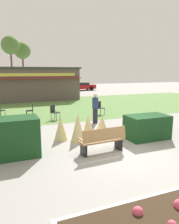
# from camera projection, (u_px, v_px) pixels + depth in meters

# --- Properties ---
(ground_plane) EXTENTS (80.00, 80.00, 0.00)m
(ground_plane) POSITION_uv_depth(u_px,v_px,m) (122.00, 152.00, 7.93)
(ground_plane) COLOR #999691
(lawn_patch) EXTENTS (36.00, 12.00, 0.01)m
(lawn_patch) POSITION_uv_depth(u_px,v_px,m) (53.00, 107.00, 18.06)
(lawn_patch) COLOR #5B8442
(lawn_patch) RESTS_ON ground_plane
(park_bench) EXTENTS (1.73, 0.64, 0.95)m
(park_bench) POSITION_uv_depth(u_px,v_px,m) (103.00, 140.00, 7.82)
(park_bench) COLOR #9E7547
(park_bench) RESTS_ON ground_plane
(hedge_left) EXTENTS (2.08, 1.10, 1.37)m
(hedge_left) POSITION_uv_depth(u_px,v_px,m) (8.00, 138.00, 7.40)
(hedge_left) COLOR #19421E
(hedge_left) RESTS_ON ground_plane
(hedge_right) EXTENTS (1.85, 1.10, 1.04)m
(hedge_right) POSITION_uv_depth(u_px,v_px,m) (147.00, 127.00, 9.50)
(hedge_right) COLOR #19421E
(hedge_right) RESTS_ON ground_plane
(ornamental_grass_behind_left) EXTENTS (0.62, 0.62, 1.18)m
(ornamental_grass_behind_left) POSITION_uv_depth(u_px,v_px,m) (78.00, 128.00, 9.07)
(ornamental_grass_behind_left) COLOR #D1BC7F
(ornamental_grass_behind_left) RESTS_ON ground_plane
(ornamental_grass_behind_right) EXTENTS (0.59, 0.59, 1.02)m
(ornamental_grass_behind_right) POSITION_uv_depth(u_px,v_px,m) (61.00, 128.00, 9.28)
(ornamental_grass_behind_right) COLOR #D1BC7F
(ornamental_grass_behind_right) RESTS_ON ground_plane
(ornamental_grass_behind_center) EXTENTS (0.70, 0.70, 0.95)m
(ornamental_grass_behind_center) POSITION_uv_depth(u_px,v_px,m) (102.00, 126.00, 9.83)
(ornamental_grass_behind_center) COLOR #D1BC7F
(ornamental_grass_behind_center) RESTS_ON ground_plane
(ornamental_grass_behind_far) EXTENTS (0.65, 0.65, 1.10)m
(ornamental_grass_behind_far) POSITION_uv_depth(u_px,v_px,m) (88.00, 128.00, 9.24)
(ornamental_grass_behind_far) COLOR #D1BC7F
(ornamental_grass_behind_far) RESTS_ON ground_plane
(food_kiosk) EXTENTS (10.99, 4.59, 3.32)m
(food_kiosk) POSITION_uv_depth(u_px,v_px,m) (24.00, 84.00, 22.12)
(food_kiosk) COLOR #594C47
(food_kiosk) RESTS_ON ground_plane
(cafe_chair_west) EXTENTS (0.62, 0.62, 0.89)m
(cafe_chair_west) POSITION_uv_depth(u_px,v_px,m) (54.00, 111.00, 13.22)
(cafe_chair_west) COLOR black
(cafe_chair_west) RESTS_ON ground_plane
(cafe_chair_east) EXTENTS (0.56, 0.56, 0.89)m
(cafe_chair_east) POSITION_uv_depth(u_px,v_px,m) (100.00, 107.00, 14.82)
(cafe_chair_east) COLOR black
(cafe_chair_east) RESTS_ON ground_plane
(cafe_chair_center) EXTENTS (0.51, 0.51, 0.89)m
(cafe_chair_center) POSITION_uv_depth(u_px,v_px,m) (31.00, 109.00, 13.83)
(cafe_chair_center) COLOR black
(cafe_chair_center) RESTS_ON ground_plane
(person_strolling) EXTENTS (0.34, 0.34, 1.69)m
(person_strolling) POSITION_uv_depth(u_px,v_px,m) (95.00, 108.00, 12.25)
(person_strolling) COLOR #23232D
(person_strolling) RESTS_ON ground_plane
(parked_car_west_slot) EXTENTS (4.27, 2.19, 1.20)m
(parked_car_west_slot) POSITION_uv_depth(u_px,v_px,m) (13.00, 88.00, 29.84)
(parked_car_west_slot) COLOR black
(parked_car_west_slot) RESTS_ON ground_plane
(parked_car_center_slot) EXTENTS (4.26, 2.17, 1.20)m
(parked_car_center_slot) POSITION_uv_depth(u_px,v_px,m) (52.00, 87.00, 31.87)
(parked_car_center_slot) COLOR #B7BABF
(parked_car_center_slot) RESTS_ON ground_plane
(parked_car_east_slot) EXTENTS (4.22, 2.10, 1.20)m
(parked_car_east_slot) POSITION_uv_depth(u_px,v_px,m) (81.00, 86.00, 33.60)
(parked_car_east_slot) COLOR maroon
(parked_car_east_slot) RESTS_ON ground_plane
(tree_left_bg) EXTENTS (2.80, 2.80, 7.75)m
(tree_left_bg) POSITION_uv_depth(u_px,v_px,m) (22.00, 51.00, 36.54)
(tree_left_bg) COLOR brown
(tree_left_bg) RESTS_ON ground_plane
(tree_right_bg) EXTENTS (2.80, 2.80, 8.27)m
(tree_right_bg) POSITION_uv_depth(u_px,v_px,m) (10.00, 46.00, 33.30)
(tree_right_bg) COLOR brown
(tree_right_bg) RESTS_ON ground_plane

